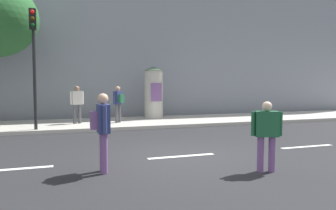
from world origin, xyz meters
name	(u,v)px	position (x,y,z in m)	size (l,w,h in m)	color
ground_plane	(182,156)	(0.00, 0.00, 0.00)	(80.00, 80.00, 0.00)	#232326
sidewalk_curb	(128,123)	(0.00, 7.00, 0.07)	(36.00, 4.00, 0.15)	#B2ADA3
lane_markings	(182,156)	(0.00, 0.00, 0.00)	(25.80, 0.16, 0.01)	silver
building_backdrop	(111,23)	(0.00, 12.00, 5.62)	(36.00, 5.00, 11.25)	gray
traffic_light	(34,50)	(-3.87, 5.24, 3.15)	(0.24, 0.45, 4.47)	black
poster_column	(154,92)	(1.54, 7.99, 1.48)	(1.04, 1.04, 2.62)	#B2ADA3
pedestrian_near_pole	(267,131)	(1.18, -1.90, 0.87)	(0.61, 0.39, 1.49)	#724C84
pedestrian_with_bag	(102,126)	(-2.10, -0.86, 0.99)	(0.38, 0.60, 1.66)	#724C84
pedestrian_in_red_top	(77,101)	(-2.30, 6.84, 1.13)	(0.58, 0.45, 1.65)	#4C4C51
pedestrian_with_backpack	(118,101)	(-0.52, 6.58, 1.12)	(0.50, 0.50, 1.64)	#4C4C51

